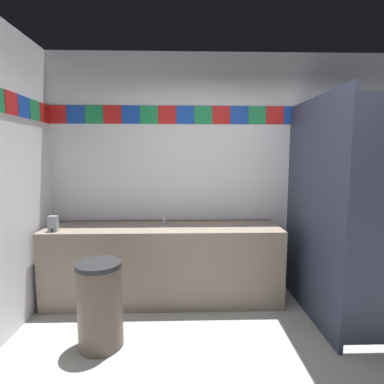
% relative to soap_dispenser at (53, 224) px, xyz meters
% --- Properties ---
extents(wall_back, '(4.38, 0.09, 2.78)m').
position_rel_soap_dispenser_xyz_m(wall_back, '(1.98, 0.54, 0.48)').
color(wall_back, silver).
rests_on(wall_back, ground_plane).
extents(vanity_counter, '(2.54, 0.62, 0.84)m').
position_rel_soap_dispenser_xyz_m(vanity_counter, '(1.12, 0.19, -0.49)').
color(vanity_counter, gray).
rests_on(vanity_counter, ground_plane).
extents(faucet_center, '(0.04, 0.10, 0.14)m').
position_rel_soap_dispenser_xyz_m(faucet_center, '(1.12, 0.28, -0.03)').
color(faucet_center, silver).
rests_on(faucet_center, vanity_counter).
extents(soap_dispenser, '(0.09, 0.09, 0.16)m').
position_rel_soap_dispenser_xyz_m(soap_dispenser, '(0.00, 0.00, 0.00)').
color(soap_dispenser, gray).
rests_on(soap_dispenser, vanity_counter).
extents(stall_divider, '(0.92, 1.33, 2.17)m').
position_rel_soap_dispenser_xyz_m(stall_divider, '(2.78, -0.41, 0.17)').
color(stall_divider, '#33384C').
rests_on(stall_divider, ground_plane).
extents(toilet, '(0.39, 0.49, 0.74)m').
position_rel_soap_dispenser_xyz_m(toilet, '(3.07, 0.09, -0.61)').
color(toilet, white).
rests_on(toilet, ground_plane).
extents(trash_bin, '(0.38, 0.38, 0.73)m').
position_rel_soap_dispenser_xyz_m(trash_bin, '(0.63, -0.64, -0.55)').
color(trash_bin, brown).
rests_on(trash_bin, ground_plane).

